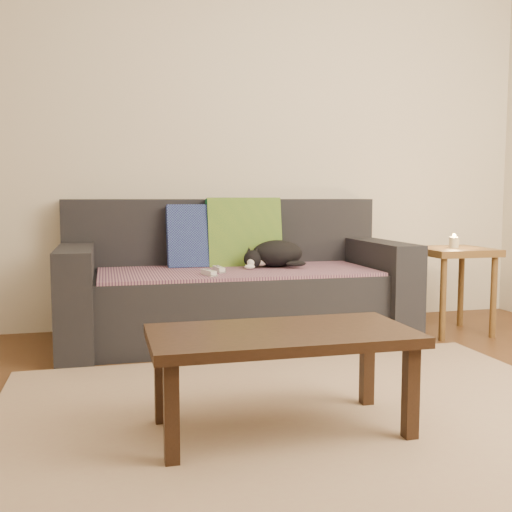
% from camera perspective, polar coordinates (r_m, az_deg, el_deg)
% --- Properties ---
extents(ground, '(4.50, 4.50, 0.00)m').
position_cam_1_polar(ground, '(2.39, 6.13, -16.09)').
color(ground, brown).
rests_on(ground, ground).
extents(back_wall, '(4.50, 0.04, 2.60)m').
position_cam_1_polar(back_wall, '(4.18, -3.42, 11.34)').
color(back_wall, beige).
rests_on(back_wall, ground).
extents(sofa, '(2.10, 0.94, 0.87)m').
position_cam_1_polar(sofa, '(3.78, -2.12, -3.12)').
color(sofa, '#232328').
rests_on(sofa, ground).
extents(throw_blanket, '(1.66, 0.74, 0.02)m').
position_cam_1_polar(throw_blanket, '(3.67, -1.83, -1.47)').
color(throw_blanket, '#3F2444').
rests_on(throw_blanket, sofa).
extents(cushion_navy, '(0.40, 0.18, 0.41)m').
position_cam_1_polar(cushion_navy, '(3.87, -5.51, 1.85)').
color(cushion_navy, '#171456').
rests_on(cushion_navy, throw_blanket).
extents(cushion_green, '(0.49, 0.20, 0.50)m').
position_cam_1_polar(cushion_green, '(3.93, -1.18, 1.93)').
color(cushion_green, '#0B462A').
rests_on(cushion_green, throw_blanket).
extents(cat, '(0.44, 0.35, 0.17)m').
position_cam_1_polar(cat, '(3.81, 1.83, 0.17)').
color(cat, black).
rests_on(cat, throw_blanket).
extents(wii_remote_a, '(0.07, 0.15, 0.03)m').
position_cam_1_polar(wii_remote_a, '(3.42, -4.53, -1.59)').
color(wii_remote_a, white).
rests_on(wii_remote_a, throw_blanket).
extents(wii_remote_b, '(0.05, 0.15, 0.03)m').
position_cam_1_polar(wii_remote_b, '(3.58, -3.56, -1.26)').
color(wii_remote_b, white).
rests_on(wii_remote_b, throw_blanket).
extents(side_table, '(0.45, 0.45, 0.56)m').
position_cam_1_polar(side_table, '(4.08, 18.29, -0.63)').
color(side_table, brown).
rests_on(side_table, ground).
extents(candle, '(0.06, 0.06, 0.09)m').
position_cam_1_polar(candle, '(4.06, 18.35, 1.26)').
color(candle, beige).
rests_on(candle, side_table).
extents(rug, '(2.50, 1.80, 0.01)m').
position_cam_1_polar(rug, '(2.52, 4.91, -14.76)').
color(rug, tan).
rests_on(rug, ground).
extents(coffee_table, '(0.98, 0.49, 0.39)m').
position_cam_1_polar(coffee_table, '(2.24, 2.48, -8.33)').
color(coffee_table, '#311D13').
rests_on(coffee_table, rug).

